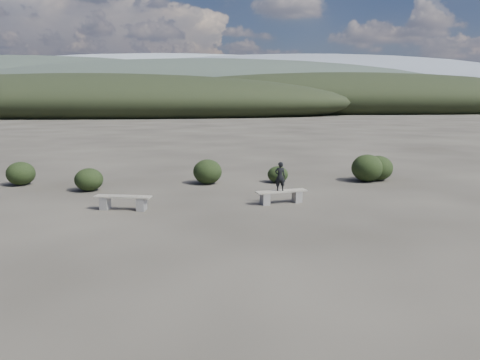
{
  "coord_description": "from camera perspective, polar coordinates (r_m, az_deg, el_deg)",
  "views": [
    {
      "loc": [
        -1.09,
        -10.83,
        3.61
      ],
      "look_at": [
        -0.11,
        3.5,
        1.1
      ],
      "focal_mm": 35.0,
      "sensor_mm": 36.0,
      "label": 1
    }
  ],
  "objects": [
    {
      "name": "shrub_d",
      "position": [
        21.27,
        15.24,
        1.42
      ],
      "size": [
        1.36,
        1.36,
        1.19
      ],
      "primitive_type": "ellipsoid",
      "color": "black",
      "rests_on": "ground"
    },
    {
      "name": "shrub_b",
      "position": [
        20.01,
        -3.98,
        1.03
      ],
      "size": [
        1.23,
        1.23,
        1.05
      ],
      "primitive_type": "ellipsoid",
      "color": "black",
      "rests_on": "ground"
    },
    {
      "name": "bench_left",
      "position": [
        15.8,
        -14.06,
        -2.55
      ],
      "size": [
        1.91,
        0.74,
        0.47
      ],
      "rotation": [
        0.0,
        0.0,
        -0.19
      ],
      "color": "slate",
      "rests_on": "ground"
    },
    {
      "name": "shrub_e",
      "position": [
        21.71,
        16.44,
        1.41
      ],
      "size": [
        1.33,
        1.33,
        1.1
      ],
      "primitive_type": "ellipsoid",
      "color": "black",
      "rests_on": "ground"
    },
    {
      "name": "seated_person",
      "position": [
        16.18,
        4.91,
        0.45
      ],
      "size": [
        0.38,
        0.26,
        1.01
      ],
      "primitive_type": "imported",
      "rotation": [
        0.0,
        0.0,
        3.1
      ],
      "color": "black",
      "rests_on": "bench_right"
    },
    {
      "name": "bench_right",
      "position": [
        16.33,
        5.05,
        -1.91
      ],
      "size": [
        1.86,
        0.84,
        0.45
      ],
      "rotation": [
        0.0,
        0.0,
        0.26
      ],
      "color": "slate",
      "rests_on": "ground"
    },
    {
      "name": "shrub_f",
      "position": [
        21.72,
        -25.16,
        0.72
      ],
      "size": [
        1.17,
        1.17,
        0.99
      ],
      "primitive_type": "ellipsoid",
      "color": "black",
      "rests_on": "ground"
    },
    {
      "name": "mountain_ridges",
      "position": [
        350.03,
        -5.05,
        11.07
      ],
      "size": [
        500.0,
        400.0,
        56.0
      ],
      "color": "black",
      "rests_on": "ground"
    },
    {
      "name": "ground",
      "position": [
        11.47,
        1.75,
        -8.44
      ],
      "size": [
        1200.0,
        1200.0,
        0.0
      ],
      "primitive_type": "plane",
      "color": "#302B25",
      "rests_on": "ground"
    },
    {
      "name": "shrub_a",
      "position": [
        19.38,
        -17.95,
        0.05
      ],
      "size": [
        1.11,
        1.11,
        0.9
      ],
      "primitive_type": "ellipsoid",
      "color": "black",
      "rests_on": "ground"
    },
    {
      "name": "shrub_c",
      "position": [
        20.35,
        4.63,
        0.69
      ],
      "size": [
        0.89,
        0.89,
        0.71
      ],
      "primitive_type": "ellipsoid",
      "color": "black",
      "rests_on": "ground"
    }
  ]
}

